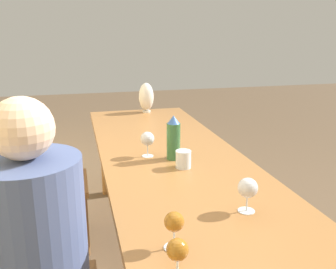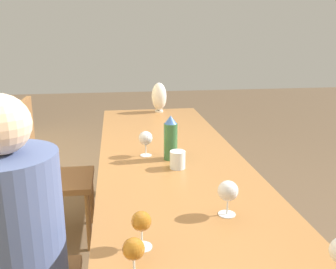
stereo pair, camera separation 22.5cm
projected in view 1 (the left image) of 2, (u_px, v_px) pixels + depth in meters
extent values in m
cube|color=#936033|center=(179.00, 168.00, 2.05)|extent=(2.92, 0.82, 0.04)
cylinder|color=#936033|center=(171.00, 152.00, 3.50)|extent=(0.07, 0.07, 0.71)
cylinder|color=#936033|center=(105.00, 157.00, 3.35)|extent=(0.07, 0.07, 0.71)
cylinder|color=#336638|center=(173.00, 141.00, 2.11)|extent=(0.08, 0.08, 0.21)
cone|color=#33599E|center=(174.00, 119.00, 2.07)|extent=(0.07, 0.07, 0.05)
cylinder|color=silver|center=(183.00, 159.00, 1.99)|extent=(0.08, 0.08, 0.09)
cylinder|color=silver|center=(146.00, 111.00, 3.32)|extent=(0.07, 0.07, 0.01)
ellipsoid|color=silver|center=(146.00, 97.00, 3.28)|extent=(0.13, 0.13, 0.24)
cylinder|color=silver|center=(174.00, 247.00, 1.27)|extent=(0.07, 0.07, 0.00)
cylinder|color=silver|center=(174.00, 238.00, 1.26)|extent=(0.01, 0.01, 0.07)
sphere|color=#995B19|center=(174.00, 222.00, 1.24)|extent=(0.07, 0.07, 0.07)
cylinder|color=silver|center=(177.00, 269.00, 1.10)|extent=(0.01, 0.01, 0.07)
sphere|color=#995B19|center=(177.00, 250.00, 1.08)|extent=(0.07, 0.07, 0.07)
cylinder|color=silver|center=(148.00, 156.00, 2.18)|extent=(0.07, 0.07, 0.00)
cylinder|color=silver|center=(148.00, 150.00, 2.17)|extent=(0.01, 0.01, 0.07)
sphere|color=silver|center=(147.00, 139.00, 2.15)|extent=(0.08, 0.08, 0.08)
cylinder|color=silver|center=(246.00, 211.00, 1.52)|extent=(0.07, 0.07, 0.00)
cylinder|color=silver|center=(247.00, 203.00, 1.51)|extent=(0.01, 0.01, 0.07)
sphere|color=silver|center=(248.00, 188.00, 1.50)|extent=(0.08, 0.08, 0.08)
cube|color=brown|center=(54.00, 185.00, 2.53)|extent=(0.44, 0.44, 0.04)
cube|color=brown|center=(18.00, 146.00, 2.40)|extent=(0.40, 0.03, 0.55)
cylinder|color=brown|center=(86.00, 226.00, 2.46)|extent=(0.04, 0.04, 0.42)
cylinder|color=brown|center=(84.00, 201.00, 2.81)|extent=(0.04, 0.04, 0.42)
cylinder|color=brown|center=(25.00, 234.00, 2.37)|extent=(0.04, 0.04, 0.42)
cylinder|color=brown|center=(31.00, 207.00, 2.72)|extent=(0.04, 0.04, 0.42)
cylinder|color=#475684|center=(34.00, 234.00, 1.35)|extent=(0.38, 0.38, 0.57)
sphere|color=beige|center=(22.00, 128.00, 1.24)|extent=(0.22, 0.22, 0.22)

